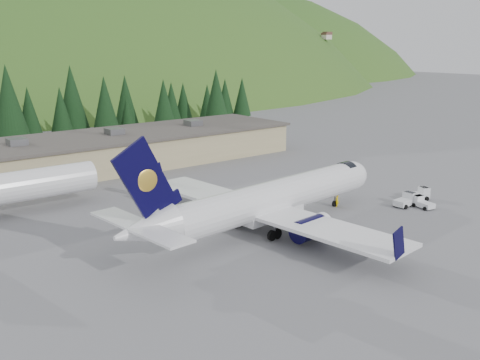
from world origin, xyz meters
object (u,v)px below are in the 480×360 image
object	(u,v)px
terminal_building	(86,154)
ramp_worker	(337,200)
baggage_tug_c	(422,203)
baggage_tug_a	(406,200)
baggage_tug_b	(419,194)
airliner	(269,201)

from	to	relation	value
terminal_building	ramp_worker	world-z (taller)	terminal_building
baggage_tug_c	terminal_building	bearing A→B (deg)	37.73
baggage_tug_c	baggage_tug_a	bearing A→B (deg)	38.01
baggage_tug_a	ramp_worker	size ratio (longest dim) A/B	1.84
baggage_tug_b	baggage_tug_c	bearing A→B (deg)	-114.70
baggage_tug_c	terminal_building	xyz separation A→B (m)	(-23.54, 43.86, 2.01)
baggage_tug_c	ramp_worker	xyz separation A→B (m)	(-7.73, 6.62, 0.22)
baggage_tug_a	baggage_tug_b	distance (m)	3.63
baggage_tug_a	airliner	bearing A→B (deg)	164.80
ramp_worker	airliner	bearing A→B (deg)	-19.00
airliner	ramp_worker	xyz separation A→B (m)	(11.83, 0.86, -2.32)
airliner	baggage_tug_b	xyz separation A→B (m)	(22.26, -3.53, -2.44)
airliner	terminal_building	world-z (taller)	airliner
baggage_tug_a	baggage_tug_c	size ratio (longest dim) A/B	1.11
baggage_tug_b	baggage_tug_a	bearing A→B (deg)	-144.77
airliner	baggage_tug_b	distance (m)	22.67
baggage_tug_c	terminal_building	world-z (taller)	terminal_building
airliner	baggage_tug_c	world-z (taller)	airliner
airliner	baggage_tug_c	xyz separation A→B (m)	(19.56, -5.77, -2.53)
baggage_tug_a	baggage_tug_c	distance (m)	1.86
baggage_tug_c	ramp_worker	size ratio (longest dim) A/B	1.65
baggage_tug_b	ramp_worker	distance (m)	11.31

